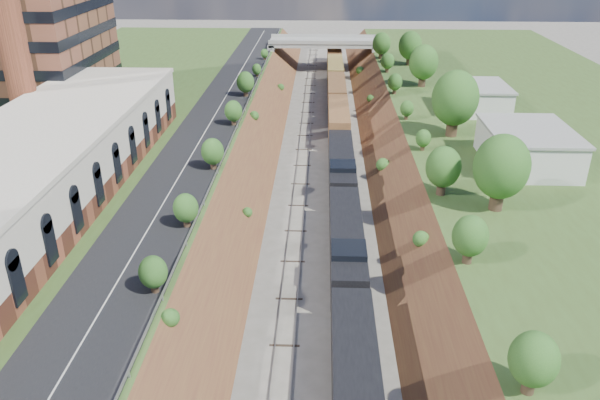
{
  "coord_description": "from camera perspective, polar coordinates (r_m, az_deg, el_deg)",
  "views": [
    {
      "loc": [
        0.07,
        -11.69,
        29.92
      ],
      "look_at": [
        -1.94,
        39.23,
        6.0
      ],
      "focal_mm": 35.0,
      "sensor_mm": 36.0,
      "label": 1
    }
  ],
  "objects": [
    {
      "name": "rail_left_track",
      "position": [
        77.69,
        0.12,
        2.57
      ],
      "size": [
        1.58,
        180.0,
        0.18
      ],
      "primitive_type": "cube",
      "color": "gray",
      "rests_on": "ground"
    },
    {
      "name": "embankment_left",
      "position": [
        78.46,
        -6.03,
        2.59
      ],
      "size": [
        10.0,
        180.0,
        10.0
      ],
      "primitive_type": "cube",
      "rotation": [
        0.0,
        0.79,
        0.0
      ],
      "color": "brown",
      "rests_on": "ground"
    },
    {
      "name": "guardrail",
      "position": [
        76.39,
        -6.53,
        6.38
      ],
      "size": [
        0.1,
        171.0,
        0.7
      ],
      "color": "#99999E",
      "rests_on": "platform_left"
    },
    {
      "name": "tree_right_large",
      "position": [
        58.13,
        19.06,
        3.03
      ],
      "size": [
        5.25,
        5.25,
        7.61
      ],
      "color": "#473323",
      "rests_on": "platform_right"
    },
    {
      "name": "white_building_near",
      "position": [
        71.62,
        21.3,
        4.73
      ],
      "size": [
        9.0,
        12.0,
        4.0
      ],
      "primitive_type": "cube",
      "color": "silver",
      "rests_on": "platform_right"
    },
    {
      "name": "platform_right",
      "position": [
        83.51,
        25.38,
        3.48
      ],
      "size": [
        44.0,
        180.0,
        5.0
      ],
      "primitive_type": "cube",
      "color": "#3B5221",
      "rests_on": "ground"
    },
    {
      "name": "platform_left",
      "position": [
        83.57,
        -21.26,
        4.24
      ],
      "size": [
        44.0,
        180.0,
        5.0
      ],
      "primitive_type": "cube",
      "color": "#3B5221",
      "rests_on": "ground"
    },
    {
      "name": "embankment_right",
      "position": [
        78.44,
        10.1,
        2.32
      ],
      "size": [
        10.0,
        180.0,
        10.0
      ],
      "primitive_type": "cube",
      "rotation": [
        0.0,
        0.79,
        0.0
      ],
      "color": "brown",
      "rests_on": "ground"
    },
    {
      "name": "freight_train",
      "position": [
        89.63,
        3.8,
        7.37
      ],
      "size": [
        3.14,
        126.26,
        4.67
      ],
      "color": "black",
      "rests_on": "ground"
    },
    {
      "name": "overpass",
      "position": [
        136.0,
        2.27,
        14.53
      ],
      "size": [
        24.5,
        8.3,
        7.4
      ],
      "color": "gray",
      "rests_on": "ground"
    },
    {
      "name": "road",
      "position": [
        77.46,
        -9.51,
        6.07
      ],
      "size": [
        8.0,
        180.0,
        0.1
      ],
      "primitive_type": "cube",
      "color": "black",
      "rests_on": "platform_left"
    },
    {
      "name": "tree_left_crest",
      "position": [
        40.85,
        -15.29,
        -9.95
      ],
      "size": [
        2.45,
        2.45,
        3.55
      ],
      "color": "#473323",
      "rests_on": "platform_left"
    },
    {
      "name": "rail_right_track",
      "position": [
        77.68,
        3.96,
        2.5
      ],
      "size": [
        1.58,
        180.0,
        0.18
      ],
      "primitive_type": "cube",
      "color": "gray",
      "rests_on": "ground"
    },
    {
      "name": "commercial_building",
      "position": [
        60.95,
        -25.36,
        2.05
      ],
      "size": [
        14.3,
        62.3,
        7.0
      ],
      "color": "brown",
      "rests_on": "platform_left"
    },
    {
      "name": "white_building_far",
      "position": [
        91.66,
        16.91,
        9.46
      ],
      "size": [
        8.0,
        10.0,
        3.6
      ],
      "primitive_type": "cube",
      "color": "silver",
      "rests_on": "platform_right"
    }
  ]
}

